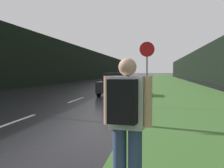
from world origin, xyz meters
TOP-DOWN VIEW (x-y plane):
  - grass_verge at (6.54, 40.00)m, footprint 6.00×240.00m
  - lane_stripe_b at (0.00, 6.33)m, footprint 0.12×3.00m
  - lane_stripe_c at (0.00, 13.33)m, footprint 0.12×3.00m
  - lane_stripe_d at (0.00, 20.33)m, footprint 0.12×3.00m
  - treeline_far_side at (-9.54, 50.00)m, footprint 2.00×140.00m
  - treeline_near_side at (12.54, 50.00)m, footprint 2.00×140.00m
  - stop_sign at (3.99, 10.79)m, footprint 0.67×0.07m
  - hitchhiker_with_backpack at (4.04, 1.53)m, footprint 0.60×0.47m
  - car_passing_near at (1.77, 16.85)m, footprint 2.05×4.52m

SIDE VIEW (x-z plane):
  - lane_stripe_b at x=0.00m, z-range 0.00..0.01m
  - lane_stripe_c at x=0.00m, z-range 0.00..0.01m
  - lane_stripe_d at x=0.00m, z-range 0.00..0.01m
  - grass_verge at x=6.54m, z-range 0.00..0.02m
  - car_passing_near at x=1.77m, z-range -0.01..1.48m
  - hitchhiker_with_backpack at x=4.04m, z-range 0.13..1.88m
  - stop_sign at x=3.99m, z-range 0.32..3.23m
  - treeline_near_side at x=12.54m, z-range 0.00..5.49m
  - treeline_far_side at x=-9.54m, z-range 0.00..5.90m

